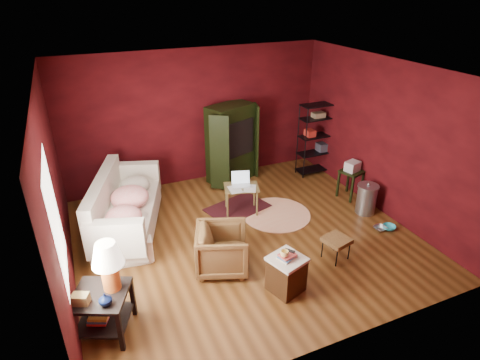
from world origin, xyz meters
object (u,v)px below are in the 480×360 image
object	(u,v)px
hamper	(286,273)
laptop_desk	(241,189)
sofa	(124,213)
armchair	(222,247)
wire_shelving	(317,136)
tv_armoire	(231,142)
side_table	(105,281)

from	to	relation	value
hamper	laptop_desk	bearing A→B (deg)	82.66
sofa	armchair	xyz separation A→B (m)	(1.18, -1.58, -0.01)
sofa	hamper	xyz separation A→B (m)	(1.83, -2.37, -0.11)
armchair	wire_shelving	world-z (taller)	wire_shelving
hamper	tv_armoire	xyz separation A→B (m)	(0.65, 3.57, 0.59)
armchair	tv_armoire	bearing A→B (deg)	-4.25
sofa	laptop_desk	distance (m)	2.12
armchair	wire_shelving	size ratio (longest dim) A/B	0.48
armchair	wire_shelving	xyz separation A→B (m)	(3.16, 2.35, 0.50)
laptop_desk	tv_armoire	bearing A→B (deg)	92.44
sofa	side_table	distance (m)	2.21
armchair	side_table	size ratio (longest dim) A/B	0.61
wire_shelving	hamper	bearing A→B (deg)	-128.66
hamper	tv_armoire	size ratio (longest dim) A/B	0.38
hamper	wire_shelving	bearing A→B (deg)	51.43
laptop_desk	wire_shelving	xyz separation A→B (m)	(2.22, 0.93, 0.40)
laptop_desk	wire_shelving	bearing A→B (deg)	40.09
sofa	hamper	distance (m)	3.00
side_table	hamper	world-z (taller)	side_table
hamper	wire_shelving	world-z (taller)	wire_shelving
armchair	laptop_desk	xyz separation A→B (m)	(0.93, 1.42, 0.10)
hamper	wire_shelving	xyz separation A→B (m)	(2.51, 3.15, 0.60)
laptop_desk	tv_armoire	xyz separation A→B (m)	(0.36, 1.35, 0.39)
sofa	hamper	size ratio (longest dim) A/B	3.21
sofa	tv_armoire	bearing A→B (deg)	-56.09
wire_shelving	laptop_desk	bearing A→B (deg)	-157.45
sofa	armchair	world-z (taller)	sofa
armchair	side_table	xyz separation A→B (m)	(-1.70, -0.54, 0.37)
sofa	tv_armoire	size ratio (longest dim) A/B	1.21
armchair	tv_armoire	distance (m)	3.10
hamper	laptop_desk	size ratio (longest dim) A/B	0.81
sofa	armchair	size ratio (longest dim) A/B	2.62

